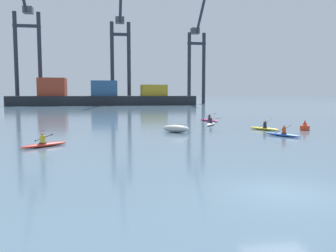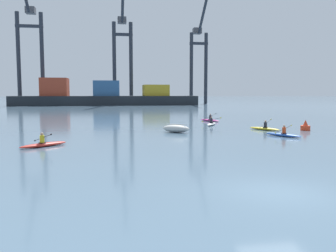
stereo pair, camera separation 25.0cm
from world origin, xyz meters
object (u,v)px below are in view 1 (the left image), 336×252
object	(u,v)px
kayak_blue	(283,134)
kayak_white	(211,124)
gantry_crane_west	(27,41)
gantry_crane_west_mid	(120,48)
gantry_crane_east_mid	(197,54)
capsized_dinghy	(176,129)
kayak_red	(44,144)
container_barge	(102,97)
channel_buoy	(305,126)
kayak_magenta	(209,120)
kayak_yellow	(264,128)

from	to	relation	value
kayak_blue	kayak_white	world-z (taller)	same
gantry_crane_west	kayak_white	xyz separation A→B (m)	(35.02, -75.81, -18.93)
gantry_crane_west_mid	gantry_crane_east_mid	bearing A→B (deg)	11.02
capsized_dinghy	kayak_red	world-z (taller)	kayak_red
kayak_red	container_barge	bearing A→B (deg)	88.27
kayak_white	kayak_red	bearing A→B (deg)	-138.69
container_barge	channel_buoy	world-z (taller)	container_barge
channel_buoy	kayak_red	xyz separation A→B (m)	(-22.85, -6.91, -0.19)
kayak_red	gantry_crane_east_mid	bearing A→B (deg)	70.12
kayak_magenta	kayak_blue	size ratio (longest dim) A/B	1.01
kayak_yellow	gantry_crane_east_mid	bearing A→B (deg)	79.86
gantry_crane_west_mid	kayak_magenta	xyz separation A→B (m)	(8.39, -72.60, -17.75)
container_barge	capsized_dinghy	bearing A→B (deg)	-84.23
gantry_crane_west	channel_buoy	xyz separation A→B (m)	(42.38, -82.51, -18.75)
gantry_crane_west_mid	kayak_white	xyz separation A→B (m)	(7.05, -77.97, -17.75)
channel_buoy	kayak_magenta	distance (m)	13.49
kayak_yellow	kayak_red	bearing A→B (deg)	-157.89
kayak_blue	kayak_white	bearing A→B (deg)	105.03
gantry_crane_west_mid	kayak_magenta	distance (m)	75.21
kayak_blue	kayak_magenta	bearing A→B (deg)	95.56
channel_buoy	kayak_yellow	xyz separation A→B (m)	(-3.76, 0.85, -0.19)
capsized_dinghy	kayak_yellow	size ratio (longest dim) A/B	0.84
capsized_dinghy	kayak_yellow	bearing A→B (deg)	4.24
gantry_crane_east_mid	kayak_blue	distance (m)	97.00
channel_buoy	kayak_blue	distance (m)	6.10
container_barge	kayak_white	distance (m)	71.27
container_barge	kayak_white	size ratio (longest dim) A/B	16.43
container_barge	kayak_red	bearing A→B (deg)	-91.73
container_barge	gantry_crane_west	bearing A→B (deg)	165.35
capsized_dinghy	gantry_crane_west	bearing A→B (deg)	109.90
kayak_yellow	kayak_red	xyz separation A→B (m)	(-19.08, -7.75, 0.00)
gantry_crane_west	gantry_crane_west_mid	xyz separation A→B (m)	(27.98, 2.16, -1.18)
capsized_dinghy	kayak_yellow	distance (m)	8.85
gantry_crane_west	kayak_blue	xyz separation A→B (m)	(37.94, -86.70, -18.93)
gantry_crane_west	gantry_crane_west_mid	distance (m)	28.08
container_barge	kayak_white	bearing A→B (deg)	-79.52
capsized_dinghy	kayak_magenta	world-z (taller)	kayak_magenta
container_barge	gantry_crane_west	world-z (taller)	gantry_crane_west
kayak_magenta	kayak_white	size ratio (longest dim) A/B	1.01
container_barge	capsized_dinghy	distance (m)	76.98
kayak_magenta	container_barge	bearing A→B (deg)	102.46
kayak_yellow	kayak_blue	bearing A→B (deg)	-97.62
gantry_crane_west	kayak_white	bearing A→B (deg)	-65.21
container_barge	capsized_dinghy	size ratio (longest dim) A/B	19.77
gantry_crane_east_mid	channel_buoy	world-z (taller)	gantry_crane_east_mid
capsized_dinghy	kayak_magenta	distance (m)	13.57
channel_buoy	kayak_red	world-z (taller)	channel_buoy
gantry_crane_east_mid	channel_buoy	xyz separation A→B (m)	(-12.15, -89.84, -16.88)
gantry_crane_west	kayak_white	world-z (taller)	gantry_crane_west
kayak_yellow	capsized_dinghy	bearing A→B (deg)	-175.76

